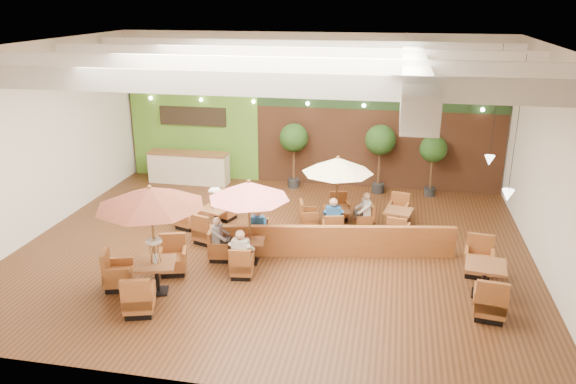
% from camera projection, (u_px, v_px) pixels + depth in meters
% --- Properties ---
extents(room, '(14.04, 14.00, 5.52)m').
position_uv_depth(room, '(291.00, 112.00, 15.65)').
color(room, '#381E0F').
rests_on(room, ground).
extents(service_counter, '(3.00, 0.75, 1.18)m').
position_uv_depth(service_counter, '(189.00, 168.00, 21.10)').
color(service_counter, beige).
rests_on(service_counter, ground).
extents(booth_divider, '(6.20, 1.29, 0.87)m').
position_uv_depth(booth_divider, '(339.00, 241.00, 15.11)').
color(booth_divider, brown).
rests_on(booth_divider, ground).
extents(table_0, '(2.64, 2.78, 2.70)m').
position_uv_depth(table_0, '(149.00, 217.00, 12.77)').
color(table_0, brown).
rests_on(table_0, ground).
extents(table_1, '(2.21, 2.29, 2.31)m').
position_uv_depth(table_1, '(247.00, 203.00, 14.35)').
color(table_1, brown).
rests_on(table_1, ground).
extents(table_2, '(2.33, 2.33, 2.30)m').
position_uv_depth(table_2, '(337.00, 179.00, 16.50)').
color(table_2, brown).
rests_on(table_2, ground).
extents(table_3, '(1.82, 2.59, 1.50)m').
position_uv_depth(table_3, '(209.00, 216.00, 16.82)').
color(table_3, brown).
rests_on(table_3, ground).
extents(table_4, '(1.02, 2.78, 1.02)m').
position_uv_depth(table_4, '(484.00, 280.00, 13.13)').
color(table_4, brown).
rests_on(table_4, ground).
extents(table_5, '(0.92, 2.41, 0.87)m').
position_uv_depth(table_5, '(398.00, 221.00, 16.71)').
color(table_5, brown).
rests_on(table_5, ground).
extents(topiary_0, '(1.03, 1.03, 2.39)m').
position_uv_depth(topiary_0, '(294.00, 140.00, 20.17)').
color(topiary_0, black).
rests_on(topiary_0, ground).
extents(topiary_1, '(1.06, 1.06, 2.47)m').
position_uv_depth(topiary_1, '(380.00, 143.00, 19.59)').
color(topiary_1, black).
rests_on(topiary_1, ground).
extents(topiary_2, '(0.94, 0.94, 2.18)m').
position_uv_depth(topiary_2, '(433.00, 151.00, 19.34)').
color(topiary_2, black).
rests_on(topiary_2, ground).
extents(diner_0, '(0.41, 0.33, 0.83)m').
position_uv_depth(diner_0, '(241.00, 249.00, 13.86)').
color(diner_0, silver).
rests_on(diner_0, ground).
extents(diner_1, '(0.37, 0.30, 0.72)m').
position_uv_depth(diner_1, '(258.00, 225.00, 15.43)').
color(diner_1, '#225493').
rests_on(diner_1, ground).
extents(diner_2, '(0.31, 0.38, 0.75)m').
position_uv_depth(diner_2, '(219.00, 234.00, 14.80)').
color(diner_2, gray).
rests_on(diner_2, ground).
extents(diner_3, '(0.44, 0.37, 0.84)m').
position_uv_depth(diner_3, '(333.00, 215.00, 16.00)').
color(diner_3, '#225493').
rests_on(diner_3, ground).
extents(diner_4, '(0.36, 0.41, 0.76)m').
position_uv_depth(diner_4, '(365.00, 208.00, 16.63)').
color(diner_4, silver).
rests_on(diner_4, ground).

